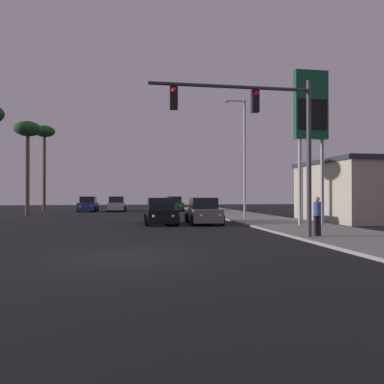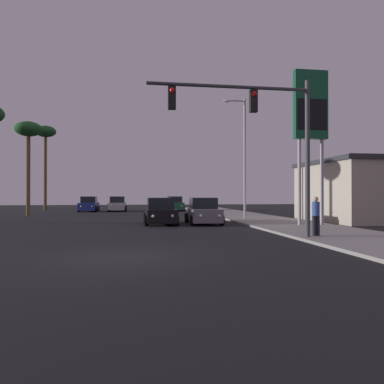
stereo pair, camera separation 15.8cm
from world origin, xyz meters
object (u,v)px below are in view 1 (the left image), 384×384
Objects in this scene: car_grey at (204,212)px; car_black at (161,212)px; gas_station_sign at (311,113)px; car_blue at (88,205)px; street_lamp at (243,152)px; pedestrian_on_sidewalk at (317,214)px; car_green at (174,204)px; palm_tree_far at (44,137)px; palm_tree_mid at (28,134)px; car_silver at (117,204)px; traffic_light_mast at (265,125)px.

car_grey is 1.00× the size of car_black.
gas_station_sign is (8.52, -3.40, 5.86)m from car_black.
car_blue and car_grey have the same top height.
pedestrian_on_sidewalk is at bearing -92.21° from street_lamp.
car_blue is at bearing 123.86° from gas_station_sign.
car_grey and car_green have the same top height.
car_grey is 0.48× the size of gas_station_sign.
car_grey is at bearing -56.09° from palm_tree_far.
gas_station_sign is 32.38m from palm_tree_far.
palm_tree_far reaches higher than palm_tree_mid.
car_grey is at bearing 109.18° from car_silver.
car_blue is 20.99m from street_lamp.
gas_station_sign reaches higher than pedestrian_on_sidewalk.
street_lamp and gas_station_sign have the same top height.
street_lamp is 26.07m from palm_tree_far.
car_silver is 0.51× the size of palm_tree_mid.
palm_tree_far is at bearing -23.26° from car_blue.
palm_tree_far is (-8.34, 1.89, 7.86)m from car_silver.
pedestrian_on_sidewalk reaches higher than car_blue.
car_grey is 8.84m from gas_station_sign.
car_blue is 0.44× the size of palm_tree_far.
palm_tree_far reaches higher than car_grey.
gas_station_sign reaches higher than car_grey.
traffic_light_mast is at bearing -54.87° from palm_tree_mid.
traffic_light_mast is 13.08m from street_lamp.
pedestrian_on_sidewalk is 36.22m from palm_tree_far.
car_black is at bearing 81.21° from car_green.
traffic_light_mast is at bearing -130.17° from gas_station_sign.
street_lamp is at bearing 131.28° from car_blue.
palm_tree_mid reaches higher than car_silver.
street_lamp is 19.52m from palm_tree_mid.
car_black is 8.57m from street_lamp.
car_grey is 0.44× the size of palm_tree_far.
gas_station_sign is at bearing -37.47° from palm_tree_mid.
car_silver is (-3.56, 19.76, 0.00)m from car_black.
car_black is 1.00× the size of car_silver.
car_black is at bearing 124.02° from pedestrian_on_sidewalk.
car_blue is 0.48× the size of street_lamp.
street_lamp is 1.06× the size of palm_tree_mid.
car_silver is at bearing -80.38° from car_black.
traffic_light_mast is at bearing 111.18° from car_blue.
car_blue is 1.00× the size of car_silver.
car_black is 10.89m from gas_station_sign.
car_green is 2.58× the size of pedestrian_on_sidewalk.
car_grey is 0.48× the size of street_lamp.
palm_tree_far is (-5.22, 2.39, 7.86)m from car_blue.
car_green is (3.02, 19.79, 0.00)m from car_black.
car_grey is 19.94m from car_green.
car_blue is at bearing 3.05° from car_green.
pedestrian_on_sidewalk is at bearing -50.21° from palm_tree_mid.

